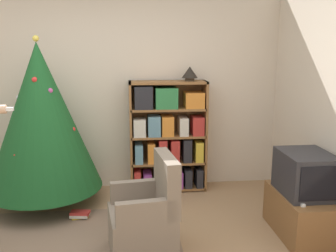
{
  "coord_description": "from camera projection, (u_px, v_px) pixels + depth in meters",
  "views": [
    {
      "loc": [
        0.31,
        -2.84,
        1.86
      ],
      "look_at": [
        0.7,
        0.9,
        1.05
      ],
      "focal_mm": 40.0,
      "sensor_mm": 36.0,
      "label": 1
    }
  ],
  "objects": [
    {
      "name": "television",
      "position": [
        305.0,
        173.0,
        3.63
      ],
      "size": [
        0.45,
        0.57,
        0.42
      ],
      "color": "#28282D",
      "rests_on": "tv_stand"
    },
    {
      "name": "table_lamp",
      "position": [
        190.0,
        73.0,
        4.68
      ],
      "size": [
        0.2,
        0.2,
        0.18
      ],
      "color": "#473828",
      "rests_on": "bookshelf"
    },
    {
      "name": "christmas_tree",
      "position": [
        41.0,
        118.0,
        4.26
      ],
      "size": [
        1.31,
        1.31,
        1.97
      ],
      "color": "#4C3323",
      "rests_on": "ground_plane"
    },
    {
      "name": "armchair",
      "position": [
        146.0,
        221.0,
        3.35
      ],
      "size": [
        0.64,
        0.63,
        0.92
      ],
      "rotation": [
        0.0,
        0.0,
        -1.44
      ],
      "color": "#7A6B5B",
      "rests_on": "ground_plane"
    },
    {
      "name": "tv_stand",
      "position": [
        302.0,
        214.0,
        3.72
      ],
      "size": [
        0.49,
        0.83,
        0.44
      ],
      "color": "brown",
      "rests_on": "ground_plane"
    },
    {
      "name": "game_remote",
      "position": [
        301.0,
        203.0,
        3.42
      ],
      "size": [
        0.04,
        0.12,
        0.02
      ],
      "color": "white",
      "rests_on": "tv_stand"
    },
    {
      "name": "book_pile_near_tree",
      "position": [
        80.0,
        215.0,
        4.11
      ],
      "size": [
        0.22,
        0.16,
        0.08
      ],
      "color": "gold",
      "rests_on": "ground_plane"
    },
    {
      "name": "wall_back",
      "position": [
        105.0,
        90.0,
        4.84
      ],
      "size": [
        8.0,
        0.1,
        2.6
      ],
      "color": "beige",
      "rests_on": "ground_plane"
    },
    {
      "name": "bookshelf",
      "position": [
        168.0,
        137.0,
        4.81
      ],
      "size": [
        0.98,
        0.33,
        1.43
      ],
      "color": "brown",
      "rests_on": "ground_plane"
    }
  ]
}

